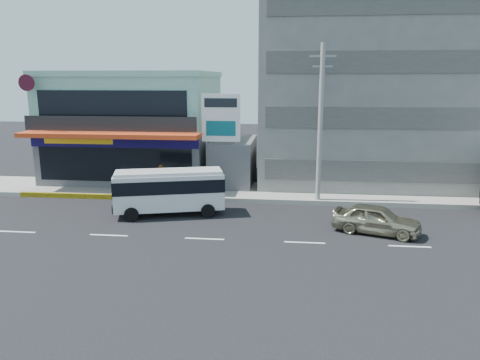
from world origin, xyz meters
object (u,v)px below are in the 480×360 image
Objects in this scene: utility_pole_near at (320,124)px; motorcycle_rider at (163,190)px; satellite_dish at (232,140)px; minibus at (169,189)px; shop_building at (136,128)px; concrete_building at (369,90)px; sedan at (376,219)px; billboard at (221,123)px.

utility_pole_near is 10.92m from motorcycle_rider.
satellite_dish is 0.61× the size of motorcycle_rider.
minibus reaches higher than motorcycle_rider.
shop_building is 18.28m from concrete_building.
shop_building is at bearing 117.51° from minibus.
minibus is 1.49× the size of sedan.
concrete_building is at bearing 21.80° from satellite_dish.
minibus is at bearing -114.00° from billboard.
concrete_building is 1.60× the size of utility_pole_near.
shop_building reaches higher than sedan.
utility_pole_near is 7.57m from sedan.
minibus is at bearing -67.17° from motorcycle_rider.
utility_pole_near is (14.00, -6.55, 1.15)m from shop_building.
satellite_dish is (-10.00, -4.00, -3.42)m from concrete_building.
shop_building reaches higher than billboard.
billboard is 6.61m from minibus.
utility_pole_near is (6.00, -3.60, 1.57)m from satellite_dish.
satellite_dish is 0.22× the size of billboard.
motorcycle_rider is (-3.50, -2.40, -4.12)m from billboard.
sedan is at bearing -38.51° from billboard.
utility_pole_near is at bearing 21.13° from minibus.
shop_building reaches higher than satellite_dish.
motorcycle_rider is at bearing -149.64° from concrete_building.
concrete_building is at bearing 28.92° from billboard.
sedan is (8.72, -9.14, -2.82)m from satellite_dish.
satellite_dish is 0.15× the size of utility_pole_near.
billboard is at bearing -105.52° from satellite_dish.
motorcycle_rider is (-14.00, -8.20, -6.19)m from concrete_building.
concrete_building is 3.59× the size of sedan.
satellite_dish is at bearing 149.04° from utility_pole_near.
shop_building is 2.78× the size of sedan.
utility_pole_near reaches higher than satellite_dish.
satellite_dish is 0.34× the size of sedan.
shop_building is 8.79m from motorcycle_rider.
billboard is 1.55× the size of sedan.
concrete_building is 2.32× the size of billboard.
billboard is at bearing 164.52° from utility_pole_near.
billboard reaches higher than motorcycle_rider.
motorcycle_rider is at bearing -133.60° from satellite_dish.
billboard is 0.69× the size of utility_pole_near.
utility_pole_near is 10.10m from minibus.
shop_building is 0.77× the size of concrete_building.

